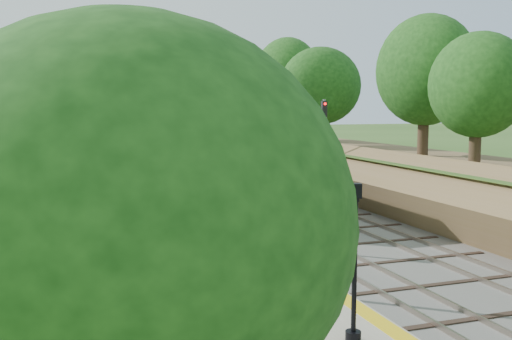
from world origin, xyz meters
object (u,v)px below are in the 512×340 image
object	(u,v)px
signal_gantry	(170,117)
station_building	(4,136)
signal_farside	(324,138)
lamppost_far	(230,190)
train	(128,131)
signal_platform	(312,189)
lamppost_mid	(354,272)

from	to	relation	value
signal_gantry	station_building	bearing A→B (deg)	-123.38
station_building	signal_farside	bearing A→B (deg)	-25.62
station_building	signal_gantry	distance (m)	29.94
lamppost_far	train	bearing A→B (deg)	87.15
signal_platform	train	bearing A→B (deg)	87.81
lamppost_mid	signal_platform	size ratio (longest dim) A/B	0.76
signal_gantry	signal_farside	distance (m)	34.88
station_building	lamppost_far	distance (m)	22.93
station_building	lamppost_far	xyz separation A→B (m)	(10.60, -20.28, -1.52)
train	signal_farside	world-z (taller)	signal_farside
signal_farside	lamppost_mid	bearing A→B (deg)	-114.06
lamppost_far	signal_farside	xyz separation A→B (m)	(9.60, 10.60, 1.52)
station_building	signal_gantry	world-z (taller)	station_building
signal_gantry	train	distance (m)	23.41
signal_platform	signal_farside	bearing A→B (deg)	63.08
signal_farside	station_building	bearing A→B (deg)	154.38
lamppost_mid	signal_farside	size ratio (longest dim) A/B	0.61
signal_gantry	lamppost_far	distance (m)	45.71
station_building	lamppost_mid	size ratio (longest dim) A/B	2.17
signal_platform	lamppost_far	bearing A→B (deg)	93.92
lamppost_mid	signal_platform	xyz separation A→B (m)	(0.76, 4.16, 1.45)
signal_gantry	signal_farside	world-z (taller)	signal_farside
signal_gantry	signal_platform	world-z (taller)	signal_gantry
station_building	lamppost_mid	distance (m)	33.46
train	lamppost_mid	bearing A→B (deg)	-92.62
station_building	signal_gantry	xyz separation A→B (m)	(16.47, 24.99, 0.73)
signal_gantry	lamppost_mid	distance (m)	57.15
station_building	signal_platform	distance (m)	29.76
train	lamppost_far	size ratio (longest dim) A/B	27.90
lamppost_mid	lamppost_far	distance (m)	11.49
train	signal_platform	world-z (taller)	signal_platform
signal_gantry	signal_farside	bearing A→B (deg)	-83.86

